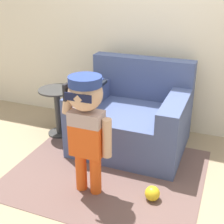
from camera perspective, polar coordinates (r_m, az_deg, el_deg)
ground_plane at (r=3.30m, az=6.39°, el=-7.24°), size 10.00×10.00×0.00m
wall_back at (r=3.49m, az=10.42°, el=16.97°), size 10.00×0.05×2.60m
armchair at (r=3.28m, az=3.71°, el=-1.13°), size 1.13×0.93×0.89m
person_child at (r=2.41m, az=-4.66°, el=-1.19°), size 0.42×0.31×1.02m
side_table at (r=3.55m, az=-9.87°, el=0.80°), size 0.40×0.40×0.55m
rug at (r=2.97m, az=-0.84°, el=-10.87°), size 1.73×1.45×0.01m
toy_ball at (r=2.65m, az=7.38°, el=-14.54°), size 0.12×0.12×0.12m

